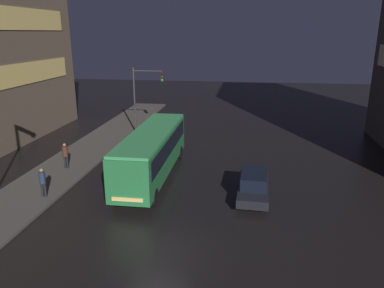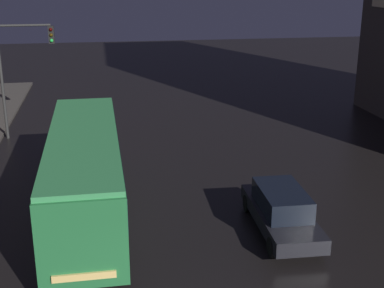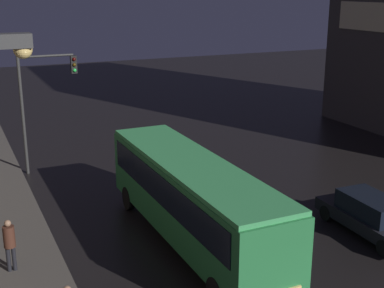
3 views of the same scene
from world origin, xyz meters
TOP-DOWN VIEW (x-y plane):
  - sidewalk_left at (-9.00, 10.00)m, footprint 4.00×48.00m
  - bus_near at (-2.33, 8.56)m, footprint 2.51×11.10m
  - car_taxi at (4.27, 6.43)m, footprint 1.90×4.83m
  - pedestrian_near at (-8.71, 9.03)m, footprint 0.47×0.47m
  - traffic_light_main at (-5.74, 19.26)m, footprint 2.93×0.35m

SIDE VIEW (x-z plane):
  - sidewalk_left at x=-9.00m, z-range 0.00..0.15m
  - car_taxi at x=4.27m, z-range 0.01..1.55m
  - pedestrian_near at x=-8.71m, z-range 0.33..2.15m
  - bus_near at x=-2.33m, z-range 0.38..3.60m
  - traffic_light_main at x=-5.74m, z-range 1.07..7.33m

